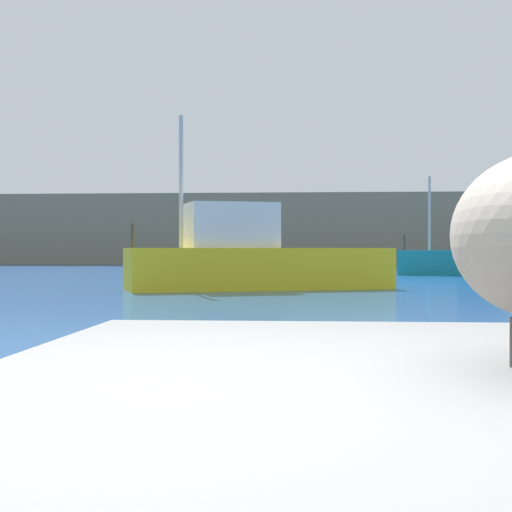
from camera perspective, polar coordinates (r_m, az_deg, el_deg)
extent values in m
cube|color=#7F755B|center=(65.93, 4.22, 1.81)|extent=(140.00, 17.38, 5.33)
cube|color=teal|center=(36.45, 15.52, -0.48)|extent=(6.67, 3.83, 1.14)
cube|color=#2D333D|center=(36.39, 16.12, 1.50)|extent=(2.24, 1.87, 1.38)
cylinder|color=#B2B2B2|center=(36.81, 12.54, 3.07)|extent=(0.12, 0.12, 3.40)
cylinder|color=#3F382D|center=(37.02, 10.77, 0.97)|extent=(0.10, 0.10, 0.70)
cube|color=yellow|center=(23.31, 0.20, -0.92)|extent=(8.16, 4.88, 1.23)
cube|color=silver|center=(23.10, -1.85, 2.24)|extent=(3.02, 2.56, 1.32)
cylinder|color=#B2B2B2|center=(22.88, -5.49, 5.42)|extent=(0.12, 0.12, 3.85)
cylinder|color=#3F382D|center=(22.60, -8.99, 1.47)|extent=(0.10, 0.10, 0.70)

